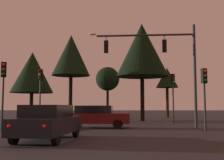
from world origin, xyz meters
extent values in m
plane|color=#262326|center=(0.00, 24.50, 0.00)|extent=(168.00, 168.00, 0.00)
cylinder|color=#232326|center=(6.29, 15.02, 3.63)|extent=(0.20, 0.20, 7.26)
cylinder|color=#232326|center=(2.82, 15.14, 6.56)|extent=(6.95, 0.39, 0.14)
ellipsoid|color=#F4EACC|center=(-0.96, 15.28, 6.71)|extent=(0.56, 0.28, 0.16)
cylinder|color=#232326|center=(4.21, 15.09, 6.38)|extent=(0.05, 0.05, 0.36)
cube|color=black|center=(4.21, 15.09, 5.75)|extent=(0.31, 0.25, 0.90)
sphere|color=red|center=(4.21, 15.23, 6.03)|extent=(0.18, 0.18, 0.18)
sphere|color=#56380C|center=(4.21, 15.23, 5.75)|extent=(0.18, 0.18, 0.18)
sphere|color=#0C4219|center=(4.21, 15.23, 5.47)|extent=(0.18, 0.18, 0.18)
cylinder|color=#232326|center=(0.04, 15.24, 6.39)|extent=(0.05, 0.05, 0.35)
cube|color=black|center=(0.04, 15.24, 5.76)|extent=(0.31, 0.25, 0.90)
sphere|color=red|center=(0.04, 15.38, 6.04)|extent=(0.18, 0.18, 0.18)
sphere|color=#56380C|center=(0.04, 15.38, 5.76)|extent=(0.18, 0.18, 0.18)
sphere|color=#0C4219|center=(0.04, 15.38, 5.48)|extent=(0.18, 0.18, 0.18)
cylinder|color=#232326|center=(-5.80, 11.38, 1.59)|extent=(0.12, 0.12, 3.18)
cube|color=black|center=(-5.80, 11.38, 3.63)|extent=(0.36, 0.32, 0.90)
sphere|color=red|center=(-5.76, 11.25, 3.91)|extent=(0.18, 0.18, 0.18)
sphere|color=#56380C|center=(-5.76, 11.25, 3.63)|extent=(0.18, 0.18, 0.18)
sphere|color=#0C4219|center=(-5.76, 11.25, 3.35)|extent=(0.18, 0.18, 0.18)
cylinder|color=#232326|center=(5.64, 20.37, 1.72)|extent=(0.12, 0.12, 3.44)
cube|color=black|center=(5.64, 20.37, 3.89)|extent=(0.36, 0.33, 0.90)
sphere|color=#4C0A0A|center=(5.69, 20.24, 4.17)|extent=(0.18, 0.18, 0.18)
sphere|color=#56380C|center=(5.69, 20.24, 3.89)|extent=(0.18, 0.18, 0.18)
sphere|color=#1EE04C|center=(5.69, 20.24, 3.61)|extent=(0.18, 0.18, 0.18)
cylinder|color=#232326|center=(-5.54, 18.01, 1.80)|extent=(0.12, 0.12, 3.61)
cube|color=black|center=(-5.54, 18.01, 4.06)|extent=(0.36, 0.32, 0.90)
sphere|color=#4C0A0A|center=(-5.58, 17.88, 4.34)|extent=(0.18, 0.18, 0.18)
sphere|color=#F9A319|center=(-5.58, 17.88, 4.06)|extent=(0.18, 0.18, 0.18)
sphere|color=#0C4219|center=(-5.58, 17.88, 3.78)|extent=(0.18, 0.18, 0.18)
cylinder|color=#232326|center=(6.10, 12.08, 1.41)|extent=(0.12, 0.12, 2.83)
cube|color=black|center=(6.10, 12.08, 3.28)|extent=(0.37, 0.33, 0.90)
sphere|color=red|center=(6.15, 11.95, 3.56)|extent=(0.18, 0.18, 0.18)
sphere|color=#56380C|center=(6.15, 11.95, 3.28)|extent=(0.18, 0.18, 0.18)
sphere|color=#0C4219|center=(6.15, 11.95, 3.00)|extent=(0.18, 0.18, 0.18)
cube|color=black|center=(-1.94, 7.09, 0.66)|extent=(2.26, 4.59, 0.68)
cube|color=black|center=(-1.95, 6.94, 1.26)|extent=(1.82, 2.53, 0.52)
cylinder|color=black|center=(-2.64, 8.63, 0.32)|extent=(0.26, 0.66, 0.64)
cylinder|color=black|center=(-0.98, 8.48, 0.32)|extent=(0.26, 0.66, 0.64)
cylinder|color=black|center=(-2.90, 5.71, 0.32)|extent=(0.26, 0.66, 0.64)
cylinder|color=black|center=(-1.24, 5.56, 0.32)|extent=(0.26, 0.66, 0.64)
sphere|color=red|center=(-2.79, 4.93, 0.76)|extent=(0.14, 0.14, 0.14)
sphere|color=red|center=(-1.49, 4.81, 0.76)|extent=(0.14, 0.14, 0.14)
cube|color=#4C0F0F|center=(-0.58, 14.49, 0.66)|extent=(4.61, 1.94, 0.68)
cube|color=black|center=(-0.73, 14.49, 1.26)|extent=(2.51, 1.62, 0.52)
cylinder|color=black|center=(0.95, 15.23, 0.32)|extent=(0.65, 0.22, 0.64)
cylinder|color=black|center=(0.89, 13.64, 0.32)|extent=(0.65, 0.22, 0.64)
cylinder|color=black|center=(-2.05, 15.33, 0.32)|extent=(0.65, 0.22, 0.64)
cylinder|color=black|center=(-2.10, 13.74, 0.32)|extent=(0.65, 0.22, 0.64)
sphere|color=red|center=(-2.84, 15.19, 0.76)|extent=(0.14, 0.14, 0.14)
sphere|color=red|center=(-2.88, 13.94, 0.76)|extent=(0.14, 0.14, 0.14)
cylinder|color=black|center=(-3.67, 21.43, 2.17)|extent=(0.34, 0.34, 4.34)
cone|color=black|center=(-3.67, 21.43, 6.28)|extent=(3.58, 3.58, 3.88)
cylinder|color=black|center=(-8.72, 25.66, 1.47)|extent=(0.39, 0.39, 2.94)
cone|color=black|center=(-8.72, 25.66, 5.18)|extent=(4.63, 4.63, 4.49)
cylinder|color=black|center=(-0.97, 34.80, 2.07)|extent=(0.35, 0.35, 4.14)
sphere|color=black|center=(-0.97, 34.80, 5.31)|extent=(3.33, 3.33, 3.33)
cylinder|color=black|center=(3.18, 24.14, 2.24)|extent=(0.41, 0.41, 4.49)
cone|color=black|center=(3.18, 24.14, 7.26)|extent=(5.35, 5.35, 5.55)
cylinder|color=black|center=(7.09, 33.50, 1.99)|extent=(0.38, 0.38, 3.98)
cone|color=black|center=(7.09, 33.50, 5.31)|extent=(2.97, 2.97, 2.67)
camera|label=1|loc=(1.31, -5.32, 1.45)|focal=46.40mm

